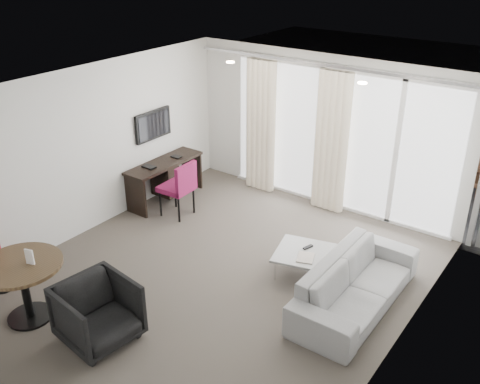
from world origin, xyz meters
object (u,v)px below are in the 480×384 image
Objects in this scene: desk_chair at (176,188)px; tub_armchair at (98,313)px; rattan_chair_b at (475,169)px; round_table at (25,291)px; coffee_table at (303,262)px; sofa at (356,284)px; desk at (165,181)px; rattan_chair_a at (380,173)px.

tub_armchair is at bearing -67.19° from desk_chair.
desk_chair reaches higher than rattan_chair_b.
tub_armchair is at bearing 13.90° from round_table.
sofa reaches higher than coffee_table.
desk is 2.02× the size of coffee_table.
rattan_chair_b is at bearing -12.57° from tub_armchair.
desk_chair is at bearing 173.92° from coffee_table.
desk_chair is 3.53m from sofa.
rattan_chair_b is at bearing 43.08° from desk_chair.
desk is at bearing 78.50° from sofa.
desk is 4.13m from sofa.
tub_armchair is at bearing -115.66° from coffee_table.
rattan_chair_a is at bearing -128.29° from rattan_chair_b.
round_table is at bearing 129.47° from sofa.
desk_chair reaches higher than coffee_table.
round_table is 1.05m from tub_armchair.
rattan_chair_a reaches higher than tub_armchair.
desk is 3.88m from rattan_chair_a.
desk_chair is 1.25× the size of rattan_chair_a.
round_table reaches higher than sofa.
desk is at bearing 104.65° from round_table.
rattan_chair_b is (3.45, 7.00, 0.05)m from round_table.
sofa is 3.49m from rattan_chair_a.
rattan_chair_b reaches higher than rattan_chair_a.
round_table is 1.20× the size of tub_armchair.
coffee_table is at bearing -18.42° from tub_armchair.
rattan_chair_a is at bearing 18.00° from sofa.
desk is 1.55× the size of round_table.
rattan_chair_b is at bearing 63.77° from round_table.
round_table reaches higher than coffee_table.
rattan_chair_a is (-1.08, 3.32, 0.07)m from sofa.
sofa is (0.89, -0.24, 0.15)m from coffee_table.
coffee_table is (2.60, -0.28, -0.31)m from desk_chair.
coffee_table is 0.86× the size of rattan_chair_b.
desk_chair is 1.17× the size of tub_armchair.
desk_chair is at bearing -115.17° from rattan_chair_a.
desk_chair is 5.43m from rattan_chair_b.
desk is 3.53m from round_table.
rattan_chair_a is (1.05, 5.66, 0.01)m from tub_armchair.
desk is 1.86× the size of tub_armchair.
coffee_table is (3.15, -0.59, -0.19)m from desk.
round_table is 0.45× the size of sofa.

